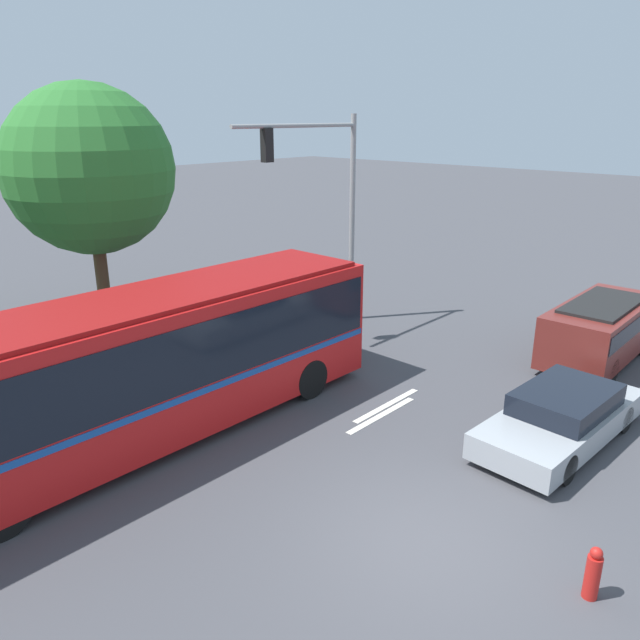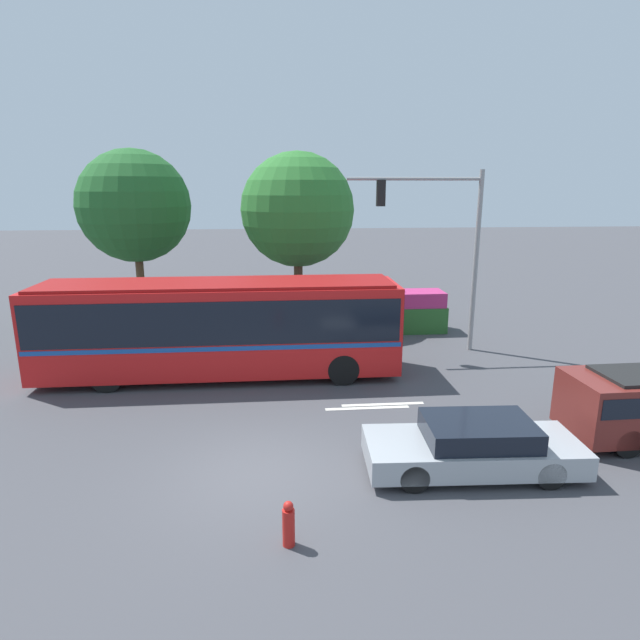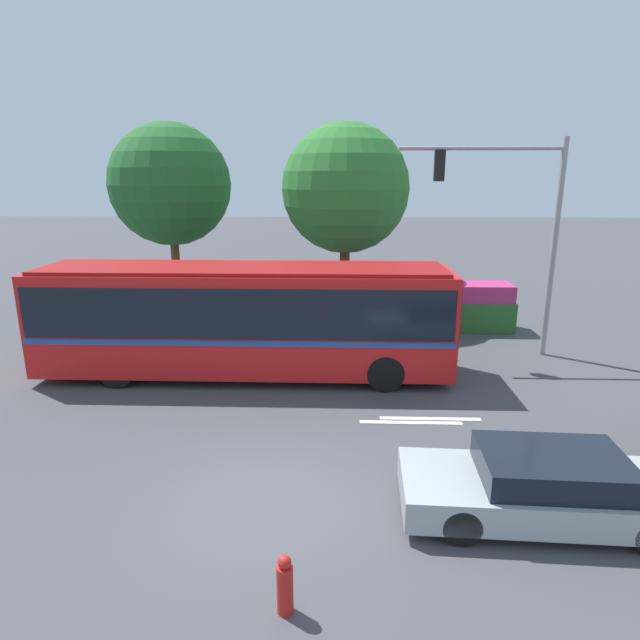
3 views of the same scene
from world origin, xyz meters
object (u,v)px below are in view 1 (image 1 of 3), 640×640
at_px(suv_left_lane, 600,327).
at_px(street_tree_centre, 90,170).
at_px(city_bus, 139,362).
at_px(sedan_foreground, 562,416).
at_px(fire_hydrant, 593,574).
at_px(traffic_light_pole, 329,192).

bearing_deg(suv_left_lane, street_tree_centre, -57.13).
xyz_separation_m(city_bus, sedan_foreground, (6.12, -6.53, -1.25)).
xyz_separation_m(suv_left_lane, fire_hydrant, (-9.32, -3.29, -0.60)).
bearing_deg(suv_left_lane, sedan_foreground, 10.90).
height_order(city_bus, suv_left_lane, city_bus).
bearing_deg(fire_hydrant, sedan_foreground, 27.82).
bearing_deg(sedan_foreground, street_tree_centre, -74.09).
height_order(city_bus, sedan_foreground, city_bus).
xyz_separation_m(sedan_foreground, suv_left_lane, (5.18, 1.10, 0.44)).
bearing_deg(fire_hydrant, suv_left_lane, 19.42).
distance_m(city_bus, fire_hydrant, 9.05).
height_order(traffic_light_pole, street_tree_centre, street_tree_centre).
bearing_deg(city_bus, traffic_light_pole, 14.82).
relative_size(city_bus, street_tree_centre, 1.52).
xyz_separation_m(sedan_foreground, traffic_light_pole, (2.05, 8.67, 3.85)).
bearing_deg(traffic_light_pole, suv_left_lane, 112.45).
bearing_deg(sedan_foreground, suv_left_lane, -165.43).
xyz_separation_m(suv_left_lane, traffic_light_pole, (-3.13, 7.57, 3.41)).
bearing_deg(suv_left_lane, city_bus, -26.79).
bearing_deg(street_tree_centre, traffic_light_pole, -42.88).
bearing_deg(street_tree_centre, sedan_foreground, -76.66).
bearing_deg(fire_hydrant, traffic_light_pole, 60.29).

